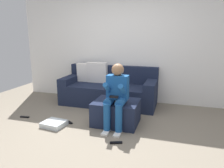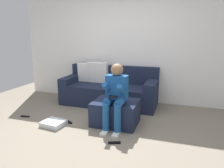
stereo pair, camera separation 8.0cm
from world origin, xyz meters
TOP-DOWN VIEW (x-y plane):
  - ground_plane at (0.00, 0.00)m, footprint 6.70×6.70m
  - wall_back at (0.00, 2.10)m, footprint 5.15×0.10m
  - couch_sectional at (-0.25, 1.68)m, footprint 2.11×0.86m
  - ottoman at (0.23, 0.63)m, footprint 0.77×0.63m
  - person_seated at (0.27, 0.46)m, footprint 0.36×0.56m
  - storage_bin at (-0.77, 0.20)m, footprint 0.41×0.37m
  - remote_near_ottoman at (0.42, -0.06)m, footprint 0.19×0.11m
  - remote_by_storage_bin at (-0.60, 0.41)m, footprint 0.18×0.14m
  - remote_under_side_table at (-1.52, 0.39)m, footprint 0.18×0.06m

SIDE VIEW (x-z plane):
  - ground_plane at x=0.00m, z-range 0.00..0.00m
  - remote_near_ottoman at x=0.42m, z-range 0.00..0.02m
  - remote_by_storage_bin at x=-0.60m, z-range 0.00..0.02m
  - remote_under_side_table at x=-1.52m, z-range 0.00..0.02m
  - storage_bin at x=-0.77m, z-range 0.00..0.08m
  - ottoman at x=0.23m, z-range 0.00..0.41m
  - couch_sectional at x=-0.25m, z-range -0.15..0.78m
  - person_seated at x=0.27m, z-range 0.05..1.14m
  - wall_back at x=0.00m, z-range 0.00..2.71m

